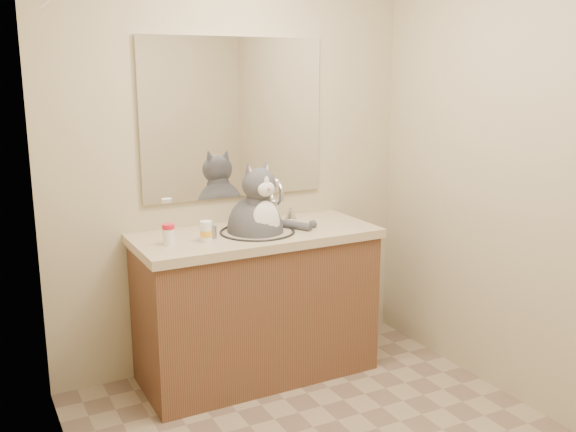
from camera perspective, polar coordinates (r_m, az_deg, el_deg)
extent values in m
cube|color=tan|center=(3.73, -4.84, 4.82)|extent=(2.20, 0.01, 2.40)
cube|color=tan|center=(2.24, -18.40, -1.28)|extent=(0.01, 2.50, 2.40)
cube|color=tan|center=(3.37, 21.78, 3.07)|extent=(0.01, 2.50, 2.40)
cube|color=brown|center=(3.68, -2.81, -8.19)|extent=(1.30, 0.55, 0.80)
cube|color=tan|center=(3.55, -2.89, -1.77)|extent=(1.34, 0.59, 0.05)
torus|color=black|center=(3.52, -2.75, -1.42)|extent=(0.42, 0.42, 0.02)
ellipsoid|color=white|center=(3.54, -2.74, -2.62)|extent=(0.40, 0.40, 0.15)
cylinder|color=silver|center=(3.72, -1.51, 0.92)|extent=(0.03, 0.03, 0.18)
torus|color=silver|center=(3.64, -1.07, 2.12)|extent=(0.03, 0.16, 0.16)
cone|color=silver|center=(3.79, 0.26, 0.37)|extent=(0.06, 0.06, 0.08)
cube|color=white|center=(3.69, -4.79, 8.63)|extent=(1.10, 0.02, 0.90)
cube|color=beige|center=(2.39, -17.17, -5.26)|extent=(0.01, 1.20, 1.90)
ellipsoid|color=#434348|center=(3.54, -2.94, -1.40)|extent=(0.34, 0.36, 0.41)
ellipsoid|color=silver|center=(3.44, -2.02, -0.76)|extent=(0.17, 0.11, 0.26)
ellipsoid|color=#434348|center=(3.45, -2.59, 2.85)|extent=(0.20, 0.18, 0.18)
ellipsoid|color=silver|center=(3.39, -1.95, 2.40)|extent=(0.10, 0.06, 0.08)
sphere|color=#D88C8C|center=(3.36, -1.70, 2.45)|extent=(0.02, 0.02, 0.02)
cone|color=#434348|center=(3.42, -3.48, 4.18)|extent=(0.08, 0.07, 0.09)
cone|color=#434348|center=(3.47, -1.97, 4.33)|extent=(0.08, 0.07, 0.09)
cylinder|color=#434348|center=(3.61, 0.14, -0.77)|extent=(0.18, 0.26, 0.05)
cylinder|color=white|center=(3.31, -10.56, -1.84)|extent=(0.07, 0.07, 0.08)
cylinder|color=red|center=(3.30, -10.60, -0.93)|extent=(0.07, 0.07, 0.02)
cylinder|color=white|center=(3.34, -7.27, -1.55)|extent=(0.08, 0.08, 0.09)
cylinder|color=yellow|center=(3.34, -7.27, -1.55)|extent=(0.08, 0.08, 0.03)
cylinder|color=white|center=(3.33, -7.30, -0.65)|extent=(0.08, 0.08, 0.02)
cylinder|color=gray|center=(3.41, -6.71, -1.43)|extent=(0.05, 0.05, 0.07)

